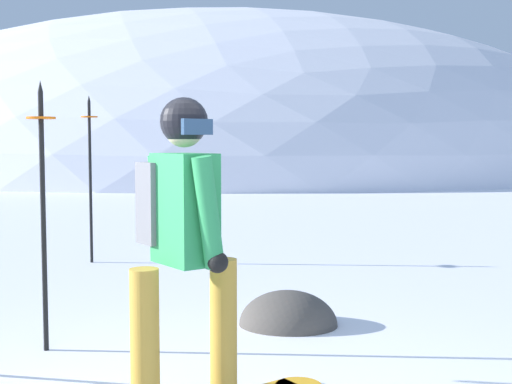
% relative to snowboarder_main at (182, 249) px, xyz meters
% --- Properties ---
extents(ridge_peak_main, '(41.55, 37.39, 16.12)m').
position_rel_snowboarder_main_xyz_m(ridge_peak_main, '(-6.37, 33.85, -0.92)').
color(ridge_peak_main, white).
rests_on(ridge_peak_main, ground).
extents(snowboarder_main, '(1.40, 1.37, 1.71)m').
position_rel_snowboarder_main_xyz_m(snowboarder_main, '(0.00, 0.00, 0.00)').
color(snowboarder_main, orange).
rests_on(snowboarder_main, ground).
extents(piste_marker_near, '(0.20, 0.20, 2.04)m').
position_rel_snowboarder_main_xyz_m(piste_marker_near, '(-2.27, 4.45, 0.24)').
color(piste_marker_near, black).
rests_on(piste_marker_near, ground).
extents(piste_marker_far, '(0.20, 0.20, 1.91)m').
position_rel_snowboarder_main_xyz_m(piste_marker_far, '(-1.26, 1.03, 0.17)').
color(piste_marker_far, black).
rests_on(piste_marker_far, ground).
extents(rock_dark, '(0.80, 0.68, 0.56)m').
position_rel_snowboarder_main_xyz_m(rock_dark, '(0.39, 1.93, -0.92)').
color(rock_dark, '#4C4742').
rests_on(rock_dark, ground).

